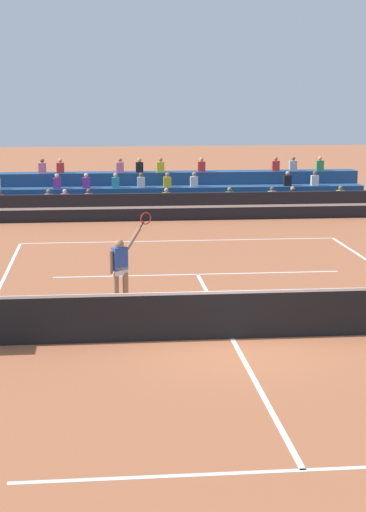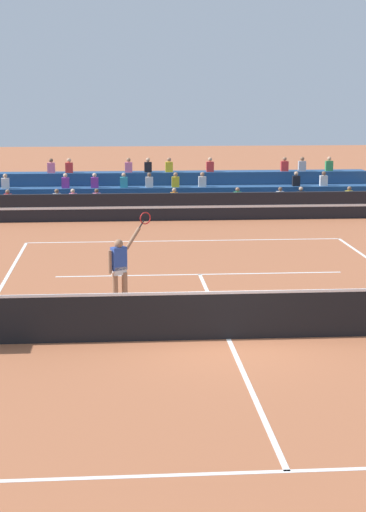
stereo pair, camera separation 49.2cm
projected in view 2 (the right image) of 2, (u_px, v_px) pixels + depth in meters
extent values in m
plane|color=#AD603D|center=(228.00, 339.00, 18.31)|extent=(120.00, 120.00, 0.00)
cube|color=white|center=(185.00, 241.00, 29.95)|extent=(11.00, 0.10, 0.01)
cube|color=white|center=(287.00, 471.00, 12.02)|extent=(8.25, 0.10, 0.01)
cube|color=white|center=(200.00, 274.00, 24.59)|extent=(8.25, 0.10, 0.01)
cube|color=white|center=(228.00, 339.00, 18.31)|extent=(0.10, 12.85, 0.01)
cube|color=black|center=(229.00, 317.00, 18.21)|extent=(11.90, 0.02, 1.00)
cube|color=white|center=(229.00, 292.00, 18.11)|extent=(11.90, 0.04, 0.06)
cube|color=black|center=(176.00, 207.00, 34.46)|extent=(18.00, 0.24, 1.10)
cube|color=white|center=(176.00, 207.00, 34.33)|extent=(18.00, 0.02, 0.10)
cube|color=navy|center=(174.00, 209.00, 35.76)|extent=(17.28, 0.95, 0.55)
cube|color=yellow|center=(349.00, 196.00, 36.06)|extent=(0.32, 0.22, 0.44)
sphere|color=brown|center=(349.00, 188.00, 35.99)|extent=(0.18, 0.18, 0.18)
cube|color=black|center=(301.00, 196.00, 35.90)|extent=(0.32, 0.22, 0.44)
sphere|color=tan|center=(301.00, 189.00, 35.84)|extent=(0.18, 0.18, 0.18)
cube|color=pink|center=(97.00, 198.00, 35.26)|extent=(0.32, 0.22, 0.44)
sphere|color=brown|center=(97.00, 191.00, 35.20)|extent=(0.18, 0.18, 0.18)
cube|color=#338C4C|center=(237.00, 197.00, 35.70)|extent=(0.32, 0.22, 0.44)
sphere|color=#9E7051|center=(238.00, 189.00, 35.64)|extent=(0.18, 0.18, 0.18)
cube|color=#B2B2B7|center=(57.00, 199.00, 35.14)|extent=(0.32, 0.22, 0.44)
sphere|color=brown|center=(57.00, 191.00, 35.07)|extent=(0.18, 0.18, 0.18)
cube|color=orange|center=(174.00, 198.00, 35.50)|extent=(0.32, 0.22, 0.44)
sphere|color=tan|center=(174.00, 190.00, 35.44)|extent=(0.18, 0.18, 0.18)
cube|color=pink|center=(73.00, 199.00, 35.18)|extent=(0.32, 0.22, 0.44)
sphere|color=beige|center=(73.00, 191.00, 35.12)|extent=(0.18, 0.18, 0.18)
cube|color=red|center=(8.00, 199.00, 34.99)|extent=(0.32, 0.22, 0.44)
sphere|color=#9E7051|center=(8.00, 192.00, 34.92)|extent=(0.18, 0.18, 0.18)
cube|color=silver|center=(280.00, 197.00, 35.83)|extent=(0.32, 0.22, 0.44)
sphere|color=brown|center=(280.00, 189.00, 35.77)|extent=(0.18, 0.18, 0.18)
cube|color=navy|center=(172.00, 199.00, 36.64)|extent=(17.28, 0.95, 1.10)
cube|color=silver|center=(5.00, 183.00, 35.79)|extent=(0.32, 0.22, 0.44)
sphere|color=tan|center=(5.00, 176.00, 35.73)|extent=(0.18, 0.18, 0.18)
cube|color=yellow|center=(176.00, 182.00, 36.33)|extent=(0.32, 0.22, 0.44)
sphere|color=#9E7051|center=(176.00, 174.00, 36.27)|extent=(0.18, 0.18, 0.18)
cube|color=purple|center=(95.00, 183.00, 36.07)|extent=(0.32, 0.22, 0.44)
sphere|color=beige|center=(94.00, 175.00, 36.01)|extent=(0.18, 0.18, 0.18)
cube|color=silver|center=(202.00, 182.00, 36.42)|extent=(0.32, 0.22, 0.44)
sphere|color=#9E7051|center=(202.00, 174.00, 36.35)|extent=(0.18, 0.18, 0.18)
cube|color=silver|center=(149.00, 182.00, 36.25)|extent=(0.32, 0.22, 0.44)
sphere|color=brown|center=(149.00, 175.00, 36.18)|extent=(0.18, 0.18, 0.18)
cube|color=purple|center=(65.00, 183.00, 35.98)|extent=(0.32, 0.22, 0.44)
sphere|color=beige|center=(65.00, 175.00, 35.92)|extent=(0.18, 0.18, 0.18)
cube|color=silver|center=(324.00, 181.00, 36.81)|extent=(0.32, 0.22, 0.44)
sphere|color=brown|center=(324.00, 173.00, 36.75)|extent=(0.18, 0.18, 0.18)
cube|color=black|center=(296.00, 181.00, 36.72)|extent=(0.32, 0.22, 0.44)
sphere|color=tan|center=(296.00, 174.00, 36.66)|extent=(0.18, 0.18, 0.18)
cube|color=teal|center=(124.00, 182.00, 36.16)|extent=(0.32, 0.22, 0.44)
sphere|color=tan|center=(124.00, 175.00, 36.10)|extent=(0.18, 0.18, 0.18)
cube|color=navy|center=(171.00, 190.00, 37.51)|extent=(17.28, 0.95, 1.65)
cube|color=red|center=(285.00, 166.00, 37.52)|extent=(0.32, 0.22, 0.44)
sphere|color=#9E7051|center=(285.00, 159.00, 37.45)|extent=(0.18, 0.18, 0.18)
cube|color=pink|center=(129.00, 167.00, 37.00)|extent=(0.32, 0.22, 0.44)
sphere|color=#9E7051|center=(128.00, 160.00, 36.94)|extent=(0.18, 0.18, 0.18)
cube|color=pink|center=(51.00, 168.00, 36.75)|extent=(0.32, 0.22, 0.44)
sphere|color=brown|center=(51.00, 160.00, 36.69)|extent=(0.18, 0.18, 0.18)
cube|color=red|center=(69.00, 168.00, 36.81)|extent=(0.32, 0.22, 0.44)
sphere|color=tan|center=(69.00, 160.00, 36.75)|extent=(0.18, 0.18, 0.18)
cube|color=yellow|center=(169.00, 167.00, 37.13)|extent=(0.32, 0.22, 0.44)
sphere|color=#9E7051|center=(169.00, 160.00, 37.07)|extent=(0.18, 0.18, 0.18)
cube|color=#338C4C|center=(329.00, 166.00, 37.67)|extent=(0.32, 0.22, 0.44)
sphere|color=tan|center=(329.00, 159.00, 37.60)|extent=(0.18, 0.18, 0.18)
cube|color=#B2B2B7|center=(302.00, 166.00, 37.58)|extent=(0.32, 0.22, 0.44)
sphere|color=brown|center=(302.00, 159.00, 37.51)|extent=(0.18, 0.18, 0.18)
cube|color=red|center=(210.00, 167.00, 37.27)|extent=(0.32, 0.22, 0.44)
sphere|color=tan|center=(210.00, 159.00, 37.21)|extent=(0.18, 0.18, 0.18)
cube|color=black|center=(148.00, 167.00, 37.07)|extent=(0.32, 0.22, 0.44)
sphere|color=tan|center=(148.00, 160.00, 37.00)|extent=(0.18, 0.18, 0.18)
cylinder|color=#9E7051|center=(115.00, 291.00, 20.74)|extent=(0.14, 0.14, 0.90)
cylinder|color=#9E7051|center=(125.00, 290.00, 20.79)|extent=(0.14, 0.14, 0.90)
cube|color=white|center=(119.00, 271.00, 20.68)|extent=(0.38, 0.33, 0.20)
cube|color=#2D4CA5|center=(119.00, 258.00, 20.62)|extent=(0.41, 0.35, 0.56)
sphere|color=#9E7051|center=(119.00, 244.00, 20.55)|extent=(0.22, 0.22, 0.22)
cube|color=white|center=(115.00, 306.00, 20.85)|extent=(0.23, 0.29, 0.09)
cube|color=white|center=(124.00, 306.00, 20.90)|extent=(0.23, 0.29, 0.09)
cylinder|color=#9E7051|center=(110.00, 262.00, 20.51)|extent=(0.09, 0.09, 0.56)
cylinder|color=#9E7051|center=(133.00, 238.00, 20.75)|extent=(0.43, 0.29, 0.53)
cylinder|color=black|center=(141.00, 224.00, 20.82)|extent=(0.15, 0.10, 0.19)
torus|color=#B21E1E|center=(145.00, 218.00, 20.85)|extent=(0.39, 0.23, 0.43)
sphere|color=#C6DB33|center=(204.00, 313.00, 20.28)|extent=(0.07, 0.07, 0.07)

